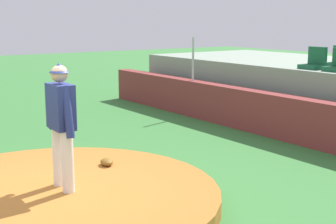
{
  "coord_description": "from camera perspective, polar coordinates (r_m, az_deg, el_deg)",
  "views": [
    {
      "loc": [
        6.2,
        -2.35,
        2.57
      ],
      "look_at": [
        0.0,
        1.99,
        1.13
      ],
      "focal_mm": 52.15,
      "sensor_mm": 36.0,
      "label": 1
    }
  ],
  "objects": [
    {
      "name": "pitchers_mound",
      "position": [
        7.06,
        -13.57,
        -9.88
      ],
      "size": [
        4.73,
        4.73,
        0.23
      ],
      "primitive_type": "cylinder",
      "color": "#AD6929",
      "rests_on": "ground_plane"
    },
    {
      "name": "ground_plane",
      "position": [
        7.11,
        -13.52,
        -10.76
      ],
      "size": [
        60.0,
        60.0,
        0.0
      ],
      "primitive_type": "plane",
      "color": "#367635"
    },
    {
      "name": "fence_post_left",
      "position": [
        13.12,
        2.95,
        6.21
      ],
      "size": [
        0.06,
        0.06,
        1.16
      ],
      "primitive_type": "cylinder",
      "color": "silver",
      "rests_on": "brick_barrier"
    },
    {
      "name": "brick_barrier",
      "position": [
        10.36,
        17.02,
        -1.37
      ],
      "size": [
        15.7,
        0.4,
        0.96
      ],
      "primitive_type": "cube",
      "color": "brown",
      "rests_on": "ground_plane"
    },
    {
      "name": "stadium_chair_0",
      "position": [
        11.74,
        16.72,
        5.62
      ],
      "size": [
        0.48,
        0.44,
        0.5
      ],
      "rotation": [
        0.0,
        0.0,
        3.14
      ],
      "color": "#185A36",
      "rests_on": "bleacher_platform"
    },
    {
      "name": "fielding_glove",
      "position": [
        8.04,
        -7.18,
        -5.81
      ],
      "size": [
        0.34,
        0.28,
        0.11
      ],
      "primitive_type": "ellipsoid",
      "rotation": [
        0.0,
        0.0,
        5.99
      ],
      "color": "brown",
      "rests_on": "pitchers_mound"
    },
    {
      "name": "pitcher",
      "position": [
        6.83,
        -12.38,
        -0.58
      ],
      "size": [
        0.78,
        0.28,
        1.77
      ],
      "rotation": [
        0.0,
        0.0,
        -0.03
      ],
      "color": "white",
      "rests_on": "pitchers_mound"
    }
  ]
}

